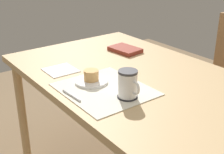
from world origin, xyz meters
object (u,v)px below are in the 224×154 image
at_px(coffee_mug, 128,84).
at_px(pastry_plate, 91,81).
at_px(pastry, 91,75).
at_px(small_book, 125,50).
at_px(dining_table, 132,87).

bearing_deg(coffee_mug, pastry_plate, -170.07).
relative_size(pastry_plate, pastry, 2.24).
relative_size(pastry, small_book, 0.38).
bearing_deg(dining_table, pastry, -96.56).
xyz_separation_m(coffee_mug, small_book, (-0.48, 0.37, -0.05)).
xyz_separation_m(pastry, coffee_mug, (0.22, 0.04, 0.03)).
height_order(coffee_mug, small_book, coffee_mug).
height_order(dining_table, pastry, pastry).
bearing_deg(pastry_plate, coffee_mug, 9.93).
bearing_deg(pastry, small_book, 122.44).
bearing_deg(pastry, pastry_plate, 0.00).
bearing_deg(dining_table, coffee_mug, -44.59).
bearing_deg(pastry_plate, small_book, 122.44).
xyz_separation_m(dining_table, small_book, (-0.29, 0.18, 0.08)).
height_order(pastry, small_book, pastry).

